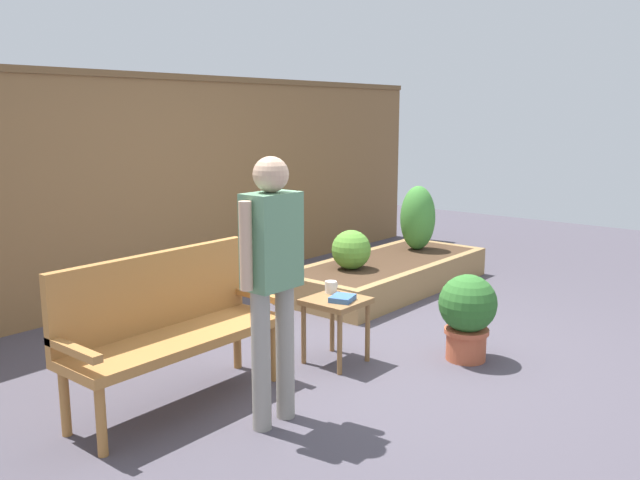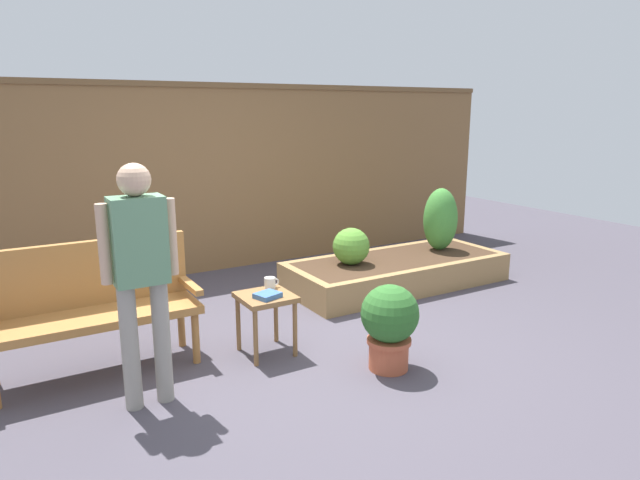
# 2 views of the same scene
# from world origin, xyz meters

# --- Properties ---
(ground_plane) EXTENTS (14.00, 14.00, 0.00)m
(ground_plane) POSITION_xyz_m (0.00, 0.00, 0.00)
(ground_plane) COLOR #47424C
(fence_back) EXTENTS (8.40, 0.14, 2.16)m
(fence_back) POSITION_xyz_m (0.00, 2.60, 1.09)
(fence_back) COLOR brown
(fence_back) RESTS_ON ground_plane
(garden_bench) EXTENTS (1.44, 0.48, 0.94)m
(garden_bench) POSITION_xyz_m (-1.50, 0.52, 0.54)
(garden_bench) COLOR #A87038
(garden_bench) RESTS_ON ground_plane
(side_table) EXTENTS (0.40, 0.40, 0.48)m
(side_table) POSITION_xyz_m (-0.31, 0.13, 0.40)
(side_table) COLOR olive
(side_table) RESTS_ON ground_plane
(cup_on_table) EXTENTS (0.12, 0.09, 0.09)m
(cup_on_table) POSITION_xyz_m (-0.21, 0.26, 0.52)
(cup_on_table) COLOR silver
(cup_on_table) RESTS_ON side_table
(book_on_table) EXTENTS (0.21, 0.19, 0.04)m
(book_on_table) POSITION_xyz_m (-0.33, 0.06, 0.50)
(book_on_table) COLOR #38609E
(book_on_table) RESTS_ON side_table
(potted_boxwood) EXTENTS (0.42, 0.42, 0.64)m
(potted_boxwood) POSITION_xyz_m (0.35, -0.58, 0.36)
(potted_boxwood) COLOR #B75638
(potted_boxwood) RESTS_ON ground_plane
(raised_planter_bed) EXTENTS (2.40, 1.00, 0.30)m
(raised_planter_bed) POSITION_xyz_m (1.66, 1.00, 0.15)
(raised_planter_bed) COLOR #997547
(raised_planter_bed) RESTS_ON ground_plane
(shrub_near_bench) EXTENTS (0.38, 0.38, 0.38)m
(shrub_near_bench) POSITION_xyz_m (1.10, 1.05, 0.49)
(shrub_near_bench) COLOR brown
(shrub_near_bench) RESTS_ON raised_planter_bed
(shrub_far_corner) EXTENTS (0.38, 0.38, 0.71)m
(shrub_far_corner) POSITION_xyz_m (2.31, 1.05, 0.65)
(shrub_far_corner) COLOR brown
(shrub_far_corner) RESTS_ON raised_planter_bed
(person_by_bench) EXTENTS (0.47, 0.20, 1.56)m
(person_by_bench) POSITION_xyz_m (-1.30, -0.19, 0.93)
(person_by_bench) COLOR gray
(person_by_bench) RESTS_ON ground_plane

